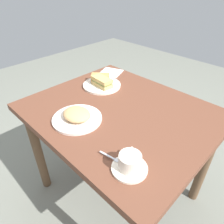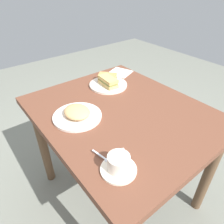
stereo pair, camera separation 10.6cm
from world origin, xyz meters
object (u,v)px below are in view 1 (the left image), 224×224
object	(u,v)px
sandwich_front	(102,82)
coffee_saucer	(129,168)
napkin	(111,72)
sandwich_plate	(102,85)
coffee_cup	(130,161)
spoon	(113,158)
sandwich_back	(100,78)
side_plate	(77,119)
dining_table	(120,125)

from	to	relation	value
sandwich_front	coffee_saucer	xyz separation A→B (m)	(-0.57, 0.38, -0.04)
coffee_saucer	napkin	xyz separation A→B (m)	(0.70, -0.59, -0.00)
sandwich_plate	coffee_cup	xyz separation A→B (m)	(-0.58, 0.40, 0.04)
coffee_saucer	coffee_cup	size ratio (longest dim) A/B	1.34
coffee_saucer	spoon	bearing A→B (deg)	9.66
napkin	sandwich_plate	bearing A→B (deg)	119.56
spoon	sandwich_back	bearing A→B (deg)	-38.40
sandwich_front	napkin	distance (m)	0.25
side_plate	napkin	world-z (taller)	side_plate
sandwich_back	spoon	size ratio (longest dim) A/B	1.40
sandwich_front	sandwich_back	size ratio (longest dim) A/B	1.05
coffee_cup	side_plate	bearing A→B (deg)	-7.29
sandwich_plate	napkin	world-z (taller)	sandwich_plate
sandwich_plate	coffee_saucer	bearing A→B (deg)	145.83
sandwich_plate	dining_table	bearing A→B (deg)	156.75
coffee_cup	napkin	size ratio (longest dim) A/B	0.71
dining_table	coffee_cup	size ratio (longest dim) A/B	9.41
side_plate	sandwich_back	bearing A→B (deg)	-58.54
coffee_saucer	napkin	world-z (taller)	coffee_saucer
coffee_saucer	napkin	distance (m)	0.92
coffee_saucer	side_plate	distance (m)	0.40
sandwich_front	side_plate	size ratio (longest dim) A/B	0.57
coffee_cup	dining_table	bearing A→B (deg)	-41.92
sandwich_back	dining_table	bearing A→B (deg)	155.73
sandwich_front	coffee_cup	size ratio (longest dim) A/B	1.36
sandwich_plate	coffee_cup	world-z (taller)	coffee_cup
dining_table	sandwich_front	bearing A→B (deg)	-22.13
sandwich_plate	napkin	bearing A→B (deg)	-60.44
sandwich_plate	sandwich_back	world-z (taller)	sandwich_back
sandwich_front	spoon	world-z (taller)	sandwich_front
spoon	coffee_saucer	bearing A→B (deg)	-170.34
sandwich_back	side_plate	bearing A→B (deg)	121.46
spoon	coffee_cup	bearing A→B (deg)	-169.21
coffee_cup	side_plate	world-z (taller)	coffee_cup
coffee_saucer	sandwich_plate	bearing A→B (deg)	-34.17
sandwich_back	napkin	size ratio (longest dim) A/B	0.92
sandwich_plate	coffee_saucer	world-z (taller)	sandwich_plate
sandwich_front	coffee_cup	bearing A→B (deg)	145.99
spoon	side_plate	world-z (taller)	spoon
coffee_cup	spoon	world-z (taller)	coffee_cup
dining_table	sandwich_back	bearing A→B (deg)	-24.27
sandwich_plate	coffee_saucer	distance (m)	0.71
coffee_cup	side_plate	distance (m)	0.40
side_plate	dining_table	bearing A→B (deg)	-111.65
napkin	side_plate	bearing A→B (deg)	118.70
sandwich_plate	napkin	xyz separation A→B (m)	(0.11, -0.20, -0.01)
sandwich_back	spoon	world-z (taller)	sandwich_back
spoon	sandwich_front	bearing A→B (deg)	-39.01
sandwich_back	side_plate	world-z (taller)	sandwich_back
dining_table	spoon	world-z (taller)	spoon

